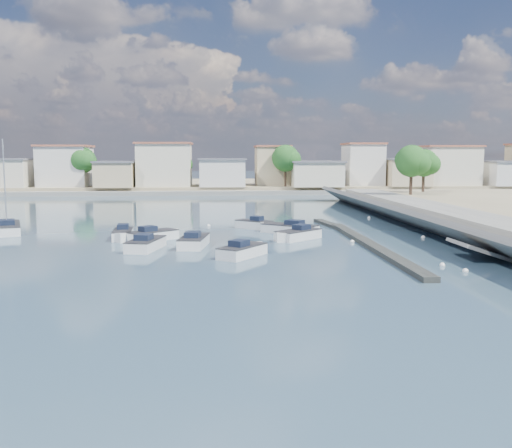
{
  "coord_description": "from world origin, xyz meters",
  "views": [
    {
      "loc": [
        -5.27,
        -34.02,
        7.23
      ],
      "look_at": [
        -1.83,
        14.39,
        1.4
      ],
      "focal_mm": 40.0,
      "sensor_mm": 36.0,
      "label": 1
    }
  ],
  "objects_px": {
    "motorboat_b": "(244,251)",
    "motorboat_c": "(287,229)",
    "motorboat_f": "(252,225)",
    "motorboat_h": "(155,236)",
    "motorboat_e": "(147,244)",
    "sailboat": "(7,228)",
    "motorboat_a": "(194,242)",
    "motorboat_d": "(296,235)",
    "motorboat_g": "(123,235)"
  },
  "relations": [
    {
      "from": "motorboat_a",
      "to": "motorboat_f",
      "type": "bearing_deg",
      "value": 63.82
    },
    {
      "from": "motorboat_b",
      "to": "motorboat_c",
      "type": "distance_m",
      "value": 13.12
    },
    {
      "from": "motorboat_b",
      "to": "motorboat_c",
      "type": "relative_size",
      "value": 0.82
    },
    {
      "from": "motorboat_e",
      "to": "motorboat_f",
      "type": "distance_m",
      "value": 15.03
    },
    {
      "from": "motorboat_c",
      "to": "motorboat_g",
      "type": "height_order",
      "value": "same"
    },
    {
      "from": "motorboat_h",
      "to": "sailboat",
      "type": "bearing_deg",
      "value": 156.9
    },
    {
      "from": "motorboat_a",
      "to": "motorboat_g",
      "type": "height_order",
      "value": "same"
    },
    {
      "from": "motorboat_b",
      "to": "motorboat_h",
      "type": "height_order",
      "value": "same"
    },
    {
      "from": "motorboat_b",
      "to": "motorboat_g",
      "type": "bearing_deg",
      "value": 137.78
    },
    {
      "from": "motorboat_a",
      "to": "motorboat_c",
      "type": "bearing_deg",
      "value": 41.04
    },
    {
      "from": "motorboat_h",
      "to": "sailboat",
      "type": "distance_m",
      "value": 15.86
    },
    {
      "from": "motorboat_d",
      "to": "motorboat_f",
      "type": "relative_size",
      "value": 1.16
    },
    {
      "from": "motorboat_c",
      "to": "motorboat_e",
      "type": "distance_m",
      "value": 14.73
    },
    {
      "from": "motorboat_b",
      "to": "motorboat_f",
      "type": "relative_size",
      "value": 1.16
    },
    {
      "from": "motorboat_h",
      "to": "sailboat",
      "type": "relative_size",
      "value": 0.5
    },
    {
      "from": "motorboat_f",
      "to": "motorboat_b",
      "type": "bearing_deg",
      "value": -95.8
    },
    {
      "from": "motorboat_f",
      "to": "sailboat",
      "type": "distance_m",
      "value": 23.51
    },
    {
      "from": "motorboat_e",
      "to": "motorboat_g",
      "type": "distance_m",
      "value": 6.03
    },
    {
      "from": "motorboat_f",
      "to": "motorboat_h",
      "type": "xyz_separation_m",
      "value": [
        -8.9,
        -7.25,
        0.0
      ]
    },
    {
      "from": "motorboat_a",
      "to": "motorboat_d",
      "type": "relative_size",
      "value": 1.2
    },
    {
      "from": "motorboat_d",
      "to": "motorboat_h",
      "type": "xyz_separation_m",
      "value": [
        -12.22,
        0.7,
        0.0
      ]
    },
    {
      "from": "motorboat_b",
      "to": "motorboat_g",
      "type": "distance_m",
      "value": 13.65
    },
    {
      "from": "motorboat_c",
      "to": "motorboat_e",
      "type": "height_order",
      "value": "same"
    },
    {
      "from": "motorboat_a",
      "to": "motorboat_f",
      "type": "xyz_separation_m",
      "value": [
        5.36,
        10.9,
        -0.0
      ]
    },
    {
      "from": "motorboat_a",
      "to": "motorboat_g",
      "type": "bearing_deg",
      "value": 146.36
    },
    {
      "from": "motorboat_d",
      "to": "motorboat_f",
      "type": "distance_m",
      "value": 8.61
    },
    {
      "from": "motorboat_e",
      "to": "motorboat_g",
      "type": "bearing_deg",
      "value": 116.88
    },
    {
      "from": "motorboat_d",
      "to": "motorboat_e",
      "type": "relative_size",
      "value": 0.85
    },
    {
      "from": "motorboat_e",
      "to": "motorboat_h",
      "type": "height_order",
      "value": "same"
    },
    {
      "from": "sailboat",
      "to": "motorboat_c",
      "type": "bearing_deg",
      "value": -5.48
    },
    {
      "from": "motorboat_f",
      "to": "motorboat_h",
      "type": "height_order",
      "value": "same"
    },
    {
      "from": "motorboat_c",
      "to": "sailboat",
      "type": "relative_size",
      "value": 0.6
    },
    {
      "from": "motorboat_b",
      "to": "motorboat_g",
      "type": "height_order",
      "value": "same"
    },
    {
      "from": "motorboat_g",
      "to": "motorboat_h",
      "type": "relative_size",
      "value": 1.03
    },
    {
      "from": "motorboat_a",
      "to": "sailboat",
      "type": "height_order",
      "value": "sailboat"
    },
    {
      "from": "motorboat_g",
      "to": "motorboat_a",
      "type": "bearing_deg",
      "value": -33.64
    },
    {
      "from": "motorboat_g",
      "to": "sailboat",
      "type": "height_order",
      "value": "sailboat"
    },
    {
      "from": "motorboat_g",
      "to": "sailboat",
      "type": "relative_size",
      "value": 0.51
    },
    {
      "from": "motorboat_b",
      "to": "motorboat_h",
      "type": "relative_size",
      "value": 0.99
    },
    {
      "from": "motorboat_d",
      "to": "motorboat_h",
      "type": "relative_size",
      "value": 0.99
    },
    {
      "from": "motorboat_b",
      "to": "motorboat_d",
      "type": "height_order",
      "value": "same"
    },
    {
      "from": "motorboat_b",
      "to": "motorboat_h",
      "type": "distance_m",
      "value": 11.27
    },
    {
      "from": "motorboat_b",
      "to": "motorboat_e",
      "type": "distance_m",
      "value": 8.3
    },
    {
      "from": "motorboat_d",
      "to": "sailboat",
      "type": "xyz_separation_m",
      "value": [
        -26.81,
        6.92,
        0.03
      ]
    },
    {
      "from": "motorboat_h",
      "to": "sailboat",
      "type": "xyz_separation_m",
      "value": [
        -14.59,
        6.22,
        0.03
      ]
    },
    {
      "from": "motorboat_g",
      "to": "motorboat_h",
      "type": "xyz_separation_m",
      "value": [
        2.82,
        -0.58,
        -0.0
      ]
    },
    {
      "from": "motorboat_f",
      "to": "motorboat_h",
      "type": "relative_size",
      "value": 0.85
    },
    {
      "from": "motorboat_b",
      "to": "motorboat_d",
      "type": "relative_size",
      "value": 1.0
    },
    {
      "from": "motorboat_f",
      "to": "motorboat_g",
      "type": "distance_m",
      "value": 13.48
    },
    {
      "from": "motorboat_d",
      "to": "sailboat",
      "type": "relative_size",
      "value": 0.5
    }
  ]
}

